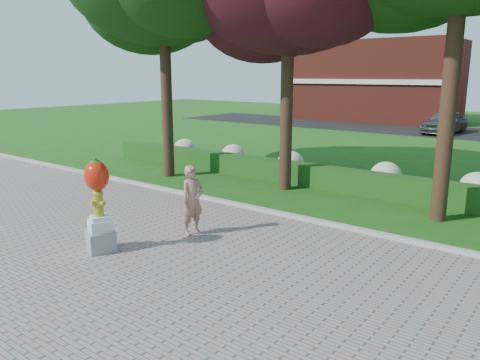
% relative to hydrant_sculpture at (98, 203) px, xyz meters
% --- Properties ---
extents(ground, '(100.00, 100.00, 0.00)m').
position_rel_hydrant_sculpture_xyz_m(ground, '(2.06, 1.96, -1.21)').
color(ground, '#1C5415').
rests_on(ground, ground).
extents(walkway, '(40.00, 14.00, 0.04)m').
position_rel_hydrant_sculpture_xyz_m(walkway, '(2.06, -2.04, -1.19)').
color(walkway, gray).
rests_on(walkway, ground).
extents(curb, '(40.00, 0.18, 0.15)m').
position_rel_hydrant_sculpture_xyz_m(curb, '(2.06, 4.96, -1.14)').
color(curb, '#ADADA5').
rests_on(curb, ground).
extents(lawn_hedge, '(24.00, 0.70, 0.80)m').
position_rel_hydrant_sculpture_xyz_m(lawn_hedge, '(2.06, 8.96, -0.81)').
color(lawn_hedge, '#1E4012').
rests_on(lawn_hedge, ground).
extents(hydrangea_row, '(20.10, 1.10, 0.99)m').
position_rel_hydrant_sculpture_xyz_m(hydrangea_row, '(2.63, 9.96, -0.66)').
color(hydrangea_row, '#BEBF92').
rests_on(hydrangea_row, ground).
extents(street, '(50.00, 8.00, 0.02)m').
position_rel_hydrant_sculpture_xyz_m(street, '(2.06, 29.96, -1.20)').
color(street, black).
rests_on(street, ground).
extents(building_left, '(14.00, 8.00, 7.00)m').
position_rel_hydrant_sculpture_xyz_m(building_left, '(-7.94, 35.96, 2.29)').
color(building_left, maroon).
rests_on(building_left, ground).
extents(hydrant_sculpture, '(0.78, 0.78, 2.21)m').
position_rel_hydrant_sculpture_xyz_m(hydrant_sculpture, '(0.00, 0.00, 0.00)').
color(hydrant_sculpture, gray).
rests_on(hydrant_sculpture, walkway).
extents(woman, '(0.52, 0.71, 1.81)m').
position_rel_hydrant_sculpture_xyz_m(woman, '(0.90, 2.18, -0.27)').
color(woman, '#AA6F61').
rests_on(woman, walkway).
extents(parked_car, '(2.49, 4.91, 1.60)m').
position_rel_hydrant_sculpture_xyz_m(parked_car, '(0.21, 28.67, -0.39)').
color(parked_car, '#45484D').
rests_on(parked_car, street).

